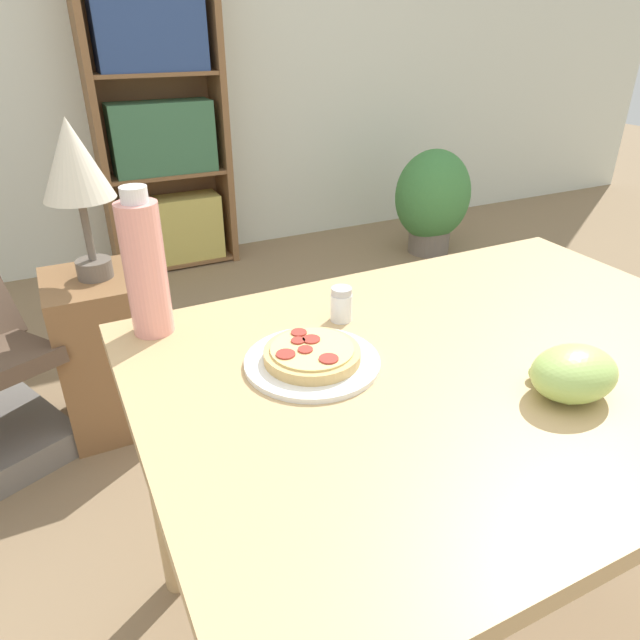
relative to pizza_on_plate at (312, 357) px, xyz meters
name	(u,v)px	position (x,y,z in m)	size (l,w,h in m)	color
ground_plane	(373,610)	(0.15, -0.02, -0.76)	(14.00, 14.00, 0.00)	#897051
wall_back	(116,16)	(0.15, 2.60, 0.54)	(8.00, 0.05, 2.60)	silver
dining_table	(464,401)	(0.27, -0.10, -0.11)	(1.18, 0.85, 0.74)	tan
pizza_on_plate	(312,357)	(0.00, 0.00, 0.00)	(0.24, 0.24, 0.04)	white
grape_bunch	(573,374)	(0.33, -0.27, 0.03)	(0.15, 0.13, 0.08)	#A8CC66
drink_bottle	(145,267)	(-0.23, 0.25, 0.12)	(0.08, 0.08, 0.29)	pink
salt_shaker	(341,304)	(0.13, 0.13, 0.02)	(0.04, 0.04, 0.07)	white
bookshelf	(161,133)	(0.27, 2.44, -0.01)	(0.69, 0.26, 1.57)	brown
side_table	(111,352)	(-0.27, 1.04, -0.48)	(0.34, 0.34, 0.56)	brown
table_lamp	(74,167)	(-0.27, 1.04, 0.15)	(0.21, 0.21, 0.49)	#665B51
potted_plant_floor	(432,200)	(1.72, 1.94, -0.43)	(0.47, 0.40, 0.63)	#70665B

